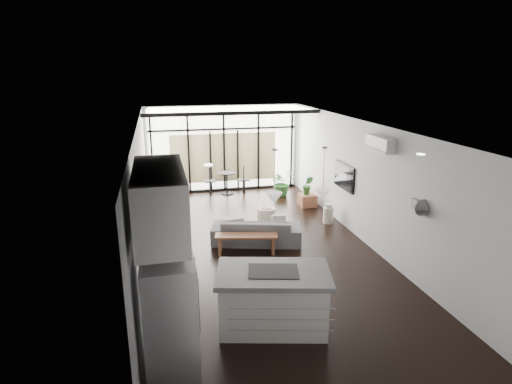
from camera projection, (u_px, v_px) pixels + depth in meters
name	position (u px, v px, depth m)	size (l,w,h in m)	color
floor	(259.00, 248.00, 9.74)	(5.00, 10.00, 0.00)	black
ceiling	(259.00, 125.00, 8.95)	(5.00, 10.00, 0.00)	silver
wall_left	(141.00, 197.00, 8.80)	(0.02, 10.00, 2.80)	silver
wall_right	(364.00, 182.00, 9.89)	(0.02, 10.00, 2.80)	silver
wall_back	(224.00, 148.00, 14.02)	(5.00, 0.02, 2.80)	silver
wall_front	(366.00, 312.00, 4.68)	(5.00, 0.02, 2.80)	silver
glazing	(224.00, 149.00, 13.91)	(5.00, 0.20, 2.80)	black
skylight	(228.00, 109.00, 12.70)	(4.70, 1.90, 0.06)	silver
neighbour_building	(224.00, 158.00, 14.06)	(3.50, 0.02, 1.60)	beige
island	(273.00, 299.00, 6.69)	(1.75, 1.04, 0.96)	silver
cooktop	(273.00, 271.00, 6.56)	(0.77, 0.51, 0.01)	black
fridge	(171.00, 321.00, 5.45)	(0.66, 0.83, 1.71)	#9E9DA2
appliance_column	(165.00, 281.00, 6.04)	(0.55, 0.58, 2.14)	silver
upper_cabinets	(160.00, 202.00, 5.35)	(0.62, 1.75, 0.86)	silver
pendant_left	(274.00, 198.00, 6.61)	(0.26, 0.26, 0.18)	silver
pendant_right	(323.00, 195.00, 6.78)	(0.26, 0.26, 0.18)	silver
sofa	(257.00, 226.00, 9.95)	(2.07, 0.60, 0.81)	#535355
console_bench	(246.00, 244.00, 9.42)	(1.37, 0.34, 0.44)	brown
pouf	(266.00, 215.00, 11.32)	(0.49, 0.49, 0.39)	beige
crate	(307.00, 200.00, 12.66)	(0.47, 0.47, 0.35)	brown
plant_tall	(282.00, 185.00, 13.63)	(0.78, 0.86, 0.67)	#2B642A
plant_crate	(308.00, 190.00, 12.57)	(0.31, 0.56, 0.25)	#2B642A
milk_can	(328.00, 213.00, 11.26)	(0.27, 0.27, 0.53)	beige
bistro_set	(227.00, 183.00, 13.82)	(1.51, 0.60, 0.72)	black
tv	(344.00, 176.00, 10.85)	(0.05, 1.10, 0.65)	black
ac_unit	(380.00, 144.00, 8.82)	(0.22, 0.90, 0.30)	silver
framed_art	(142.00, 197.00, 8.30)	(0.04, 0.70, 0.90)	black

